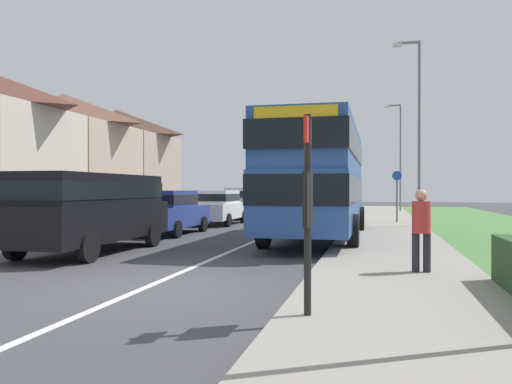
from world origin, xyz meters
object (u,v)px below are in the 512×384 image
(parked_car_blue, at_px, (169,210))
(street_lamp_far, at_px, (399,151))
(parked_car_silver, at_px, (244,202))
(bus_stop_sign, at_px, (308,200))
(street_lamp_mid, at_px, (417,122))
(double_decker_bus, at_px, (318,175))
(pedestrian_at_stop, at_px, (421,226))
(parked_van_black, at_px, (91,206))
(parked_car_white, at_px, (217,206))
(cycle_route_sign, at_px, (397,194))

(parked_car_blue, distance_m, street_lamp_far, 22.13)
(parked_car_silver, bearing_deg, parked_car_blue, -91.04)
(bus_stop_sign, bearing_deg, street_lamp_mid, 81.40)
(double_decker_bus, relative_size, street_lamp_mid, 1.26)
(pedestrian_at_stop, distance_m, street_lamp_mid, 12.87)
(parked_car_silver, bearing_deg, pedestrian_at_stop, -65.54)
(bus_stop_sign, distance_m, street_lamp_mid, 16.56)
(double_decker_bus, height_order, parked_van_black, double_decker_bus)
(street_lamp_far, bearing_deg, bus_stop_sign, -94.24)
(double_decker_bus, height_order, bus_stop_sign, double_decker_bus)
(parked_car_white, bearing_deg, parked_van_black, -89.97)
(parked_car_blue, xyz_separation_m, bus_stop_sign, (6.68, -11.35, 0.65))
(pedestrian_at_stop, xyz_separation_m, street_lamp_far, (0.68, 27.51, 3.40))
(parked_van_black, height_order, parked_car_blue, parked_van_black)
(pedestrian_at_stop, height_order, bus_stop_sign, bus_stop_sign)
(parked_car_blue, distance_m, pedestrian_at_stop, 11.26)
(street_lamp_mid, bearing_deg, pedestrian_at_stop, -93.69)
(parked_car_white, xyz_separation_m, parked_car_silver, (-0.00, 4.97, 0.06))
(parked_car_white, height_order, pedestrian_at_stop, pedestrian_at_stop)
(parked_car_blue, distance_m, parked_car_white, 5.33)
(double_decker_bus, height_order, pedestrian_at_stop, double_decker_bus)
(parked_car_blue, xyz_separation_m, parked_car_white, (0.19, 5.32, -0.00))
(parked_van_black, height_order, pedestrian_at_stop, parked_van_black)
(parked_car_white, height_order, cycle_route_sign, cycle_route_sign)
(street_lamp_far, bearing_deg, parked_car_silver, -132.46)
(double_decker_bus, xyz_separation_m, parked_van_black, (-5.43, -4.76, -0.90))
(parked_car_blue, height_order, pedestrian_at_stop, pedestrian_at_stop)
(street_lamp_mid, bearing_deg, parked_car_silver, 148.26)
(pedestrian_at_stop, bearing_deg, parked_car_blue, 137.63)
(bus_stop_sign, bearing_deg, double_decker_bus, 95.69)
(pedestrian_at_stop, relative_size, cycle_route_sign, 0.66)
(parked_van_black, bearing_deg, parked_car_silver, 90.02)
(parked_van_black, height_order, bus_stop_sign, bus_stop_sign)
(parked_car_silver, xyz_separation_m, street_lamp_mid, (8.93, -5.52, 3.54))
(double_decker_bus, bearing_deg, street_lamp_mid, 57.91)
(parked_car_white, distance_m, parked_car_silver, 4.97)
(parked_car_silver, relative_size, street_lamp_far, 0.51)
(street_lamp_mid, bearing_deg, parked_car_blue, -152.39)
(parked_car_silver, xyz_separation_m, pedestrian_at_stop, (8.13, -17.88, 0.02))
(pedestrian_at_stop, relative_size, street_lamp_mid, 0.21)
(street_lamp_far, bearing_deg, pedestrian_at_stop, -91.41)
(double_decker_bus, bearing_deg, parked_car_silver, 116.13)
(double_decker_bus, distance_m, parked_van_black, 7.28)
(parked_car_silver, bearing_deg, cycle_route_sign, -20.65)
(parked_car_white, bearing_deg, cycle_route_sign, 12.81)
(parked_van_black, xyz_separation_m, street_lamp_far, (8.80, 25.47, 3.14))
(parked_car_silver, xyz_separation_m, bus_stop_sign, (6.49, -21.64, 0.59))
(bus_stop_sign, bearing_deg, parked_car_blue, 120.48)
(pedestrian_at_stop, xyz_separation_m, street_lamp_mid, (0.80, 12.36, 3.51))
(parked_car_white, relative_size, street_lamp_mid, 0.55)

